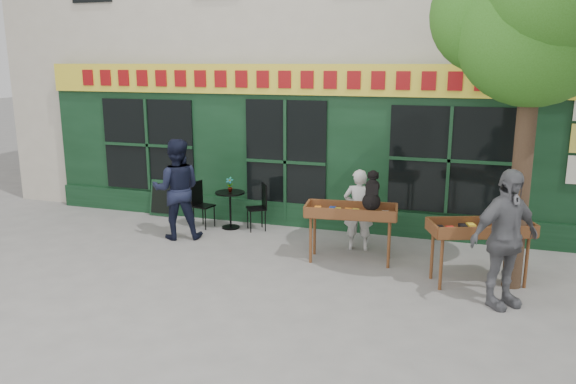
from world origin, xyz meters
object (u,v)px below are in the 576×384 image
Objects in this scene: book_cart_right at (480,232)px; man_right at (505,239)px; man_left at (177,189)px; woman at (358,210)px; bistro_table at (230,202)px; book_cart_center at (351,215)px; dog at (372,190)px.

book_cart_right is 0.83× the size of man_right.
man_left is at bearing 125.26° from man_right.
bistro_table is at bearing -17.29° from woman.
book_cart_right is 5.05m from bistro_table.
woman is 2.31m from book_cart_right.
woman is (0.00, 0.65, -0.08)m from book_cart_center.
man_left reaches higher than dog.
man_left is (-3.79, 0.30, -0.32)m from dog.
book_cart_center is at bearing 113.24° from man_right.
book_cart_right is at bearing -17.05° from book_cart_center.
book_cart_right is 0.82m from man_right.
book_cart_center is 2.61× the size of dog.
dog is at bearing -21.21° from bistro_table.
man_right reaches higher than bistro_table.
man_right is at bearing -32.22° from book_cart_center.
man_left is (-3.44, 0.25, 0.14)m from book_cart_center.
dog reaches higher than bistro_table.
bistro_table is at bearing 114.58° from man_right.
book_cart_right is at bearing 70.30° from man_right.
dog is at bearing -15.09° from book_cart_center.
man_right is (2.37, -1.77, 0.23)m from woman.
book_cart_right is at bearing 149.79° from man_left.
bistro_table is at bearing 140.99° from book_cart_right.
book_cart_center is 2.10m from book_cart_right.
bistro_table is at bearing 150.29° from book_cart_center.
book_cart_right is (2.07, -1.02, 0.08)m from woman.
book_cart_center is 2.62m from man_right.
dog is at bearing 110.63° from man_right.
book_cart_right is at bearing -17.45° from dog.
woman is 0.77× the size of man_left.
woman is 3.47m from man_left.
man_right is (2.37, -1.12, 0.15)m from book_cart_center.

